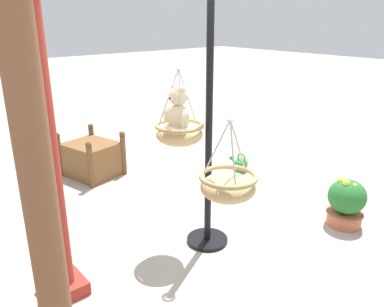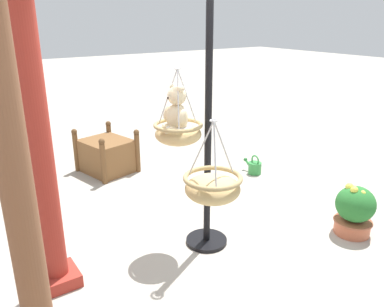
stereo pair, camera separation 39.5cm
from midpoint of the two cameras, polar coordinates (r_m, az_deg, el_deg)
name	(u,v)px [view 2 (the right image)]	position (r m, az deg, el deg)	size (l,w,h in m)	color
ground_plane	(200,234)	(4.44, 3.78, -11.81)	(40.00, 40.00, 0.00)	#A8A093
display_pole_central	(207,176)	(3.95, 5.15, -3.30)	(0.44, 0.44, 2.49)	black
hanging_basket_with_teddy	(178,132)	(3.76, 0.96, 3.07)	(0.48, 0.48, 0.74)	tan
teddy_bear	(176,112)	(3.70, 0.69, 6.03)	(0.32, 0.28, 0.46)	beige
hanging_basket_left_high	(213,187)	(2.89, 6.97, -4.95)	(0.44, 0.44, 0.63)	tan
greenhouse_pillar_left	(38,135)	(3.24, -18.42, 2.57)	(0.37, 0.37, 2.94)	#9E2D23
greenhouse_pillar_far_back	(14,173)	(2.46, -20.53, -2.78)	(0.39, 0.39, 2.95)	brown
wooden_planter_box	(107,154)	(6.12, -10.60, -0.16)	(0.93, 0.86, 0.68)	brown
potted_plant_small_succulent	(354,210)	(4.76, 25.00, -7.64)	(0.43, 0.43, 0.59)	#BC6042
watering_can	(254,167)	(6.10, 10.98, -2.01)	(0.35, 0.20, 0.30)	#338C3F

